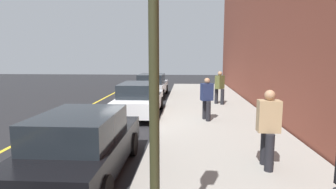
% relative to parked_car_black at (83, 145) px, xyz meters
% --- Properties ---
extents(ground_plane, '(56.00, 56.00, 0.00)m').
position_rel_parked_car_black_xyz_m(ground_plane, '(5.49, -0.21, -0.76)').
color(ground_plane, black).
extents(sidewalk, '(28.00, 4.60, 0.15)m').
position_rel_parked_car_black_xyz_m(sidewalk, '(5.49, -3.51, -0.68)').
color(sidewalk, gray).
rests_on(sidewalk, ground).
extents(lane_stripe_centre, '(28.00, 0.14, 0.01)m').
position_rel_parked_car_black_xyz_m(lane_stripe_centre, '(5.49, 2.99, -0.75)').
color(lane_stripe_centre, gold).
rests_on(lane_stripe_centre, ground).
extents(parked_car_black, '(4.41, 1.92, 1.51)m').
position_rel_parked_car_black_xyz_m(parked_car_black, '(0.00, 0.00, 0.00)').
color(parked_car_black, black).
rests_on(parked_car_black, ground).
extents(parked_car_white, '(4.57, 1.93, 1.51)m').
position_rel_parked_car_black_xyz_m(parked_car_white, '(6.59, -0.18, 0.00)').
color(parked_car_white, black).
rests_on(parked_car_white, ground).
extents(parked_car_silver, '(4.57, 1.94, 1.51)m').
position_rel_parked_car_black_xyz_m(parked_car_silver, '(12.62, 0.01, 0.00)').
color(parked_car_silver, black).
rests_on(parked_car_silver, ground).
extents(pedestrian_olive_coat, '(0.55, 0.54, 1.76)m').
position_rel_parked_car_black_xyz_m(pedestrian_olive_coat, '(8.95, -4.09, 0.33)').
color(pedestrian_olive_coat, black).
rests_on(pedestrian_olive_coat, sidewalk).
extents(pedestrian_navy_coat, '(0.55, 0.53, 1.71)m').
position_rel_parked_car_black_xyz_m(pedestrian_navy_coat, '(5.17, -3.14, 0.31)').
color(pedestrian_navy_coat, black).
rests_on(pedestrian_navy_coat, sidewalk).
extents(pedestrian_tan_coat, '(0.60, 0.50, 1.83)m').
position_rel_parked_car_black_xyz_m(pedestrian_tan_coat, '(0.46, -4.19, 0.37)').
color(pedestrian_tan_coat, black).
rests_on(pedestrian_tan_coat, sidewalk).
extents(traffic_light_pole, '(0.35, 0.26, 4.44)m').
position_rel_parked_car_black_xyz_m(traffic_light_pole, '(-2.70, -1.94, 2.39)').
color(traffic_light_pole, '#2D2D19').
rests_on(traffic_light_pole, sidewalk).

